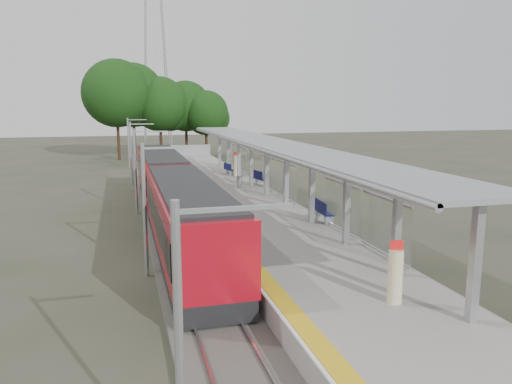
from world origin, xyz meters
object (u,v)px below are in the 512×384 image
at_px(bench_mid, 259,177).
at_px(bench_far, 229,169).
at_px(bench_near, 323,211).
at_px(litter_bin, 240,181).
at_px(info_pillar_far, 236,165).
at_px(train, 171,192).
at_px(info_pillar_near, 395,276).

height_order(bench_mid, bench_far, bench_mid).
bearing_deg(bench_far, bench_mid, -95.34).
distance_m(bench_near, litter_bin, 11.71).
bearing_deg(info_pillar_far, bench_mid, -66.75).
relative_size(train, info_pillar_near, 14.17).
height_order(train, bench_near, train).
xyz_separation_m(bench_near, litter_bin, (-1.58, 11.60, -0.18)).
bearing_deg(bench_mid, train, -144.14).
xyz_separation_m(bench_mid, info_pillar_far, (-0.53, 5.13, 0.30)).
xyz_separation_m(train, info_pillar_far, (6.58, 12.48, -0.20)).
xyz_separation_m(bench_far, litter_bin, (-0.59, -6.50, -0.09)).
bearing_deg(bench_mid, litter_bin, -172.88).
distance_m(bench_far, litter_bin, 6.52).
height_order(bench_mid, info_pillar_far, info_pillar_far).
height_order(info_pillar_far, litter_bin, info_pillar_far).
bearing_deg(bench_mid, bench_near, -100.11).
xyz_separation_m(train, info_pillar_near, (5.15, -14.99, -0.21)).
bearing_deg(litter_bin, bench_far, 84.78).
height_order(info_pillar_near, info_pillar_far, info_pillar_far).
xyz_separation_m(bench_near, bench_mid, (0.00, 12.09, -0.03)).
height_order(bench_near, bench_mid, bench_near).
height_order(bench_near, info_pillar_far, info_pillar_far).
bearing_deg(info_pillar_near, train, 122.81).
height_order(train, bench_far, train).
distance_m(bench_mid, info_pillar_near, 22.43).
distance_m(bench_near, bench_far, 18.12).
height_order(bench_far, info_pillar_far, info_pillar_far).
distance_m(train, bench_near, 8.55).
bearing_deg(info_pillar_near, bench_near, 93.05).
bearing_deg(info_pillar_near, litter_bin, 102.88).
bearing_deg(bench_near, train, 149.38).
distance_m(bench_near, bench_mid, 12.09).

